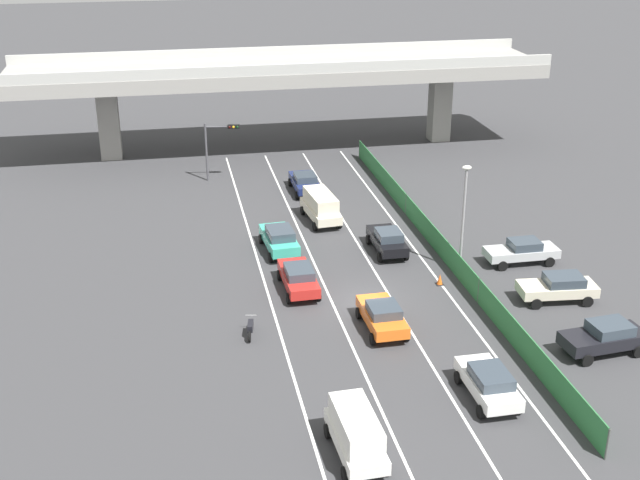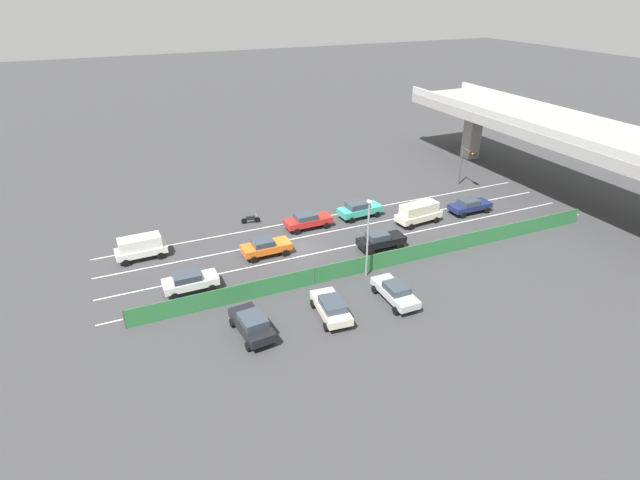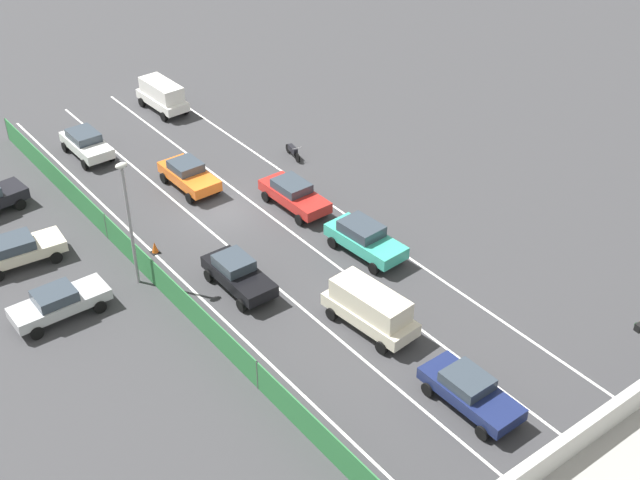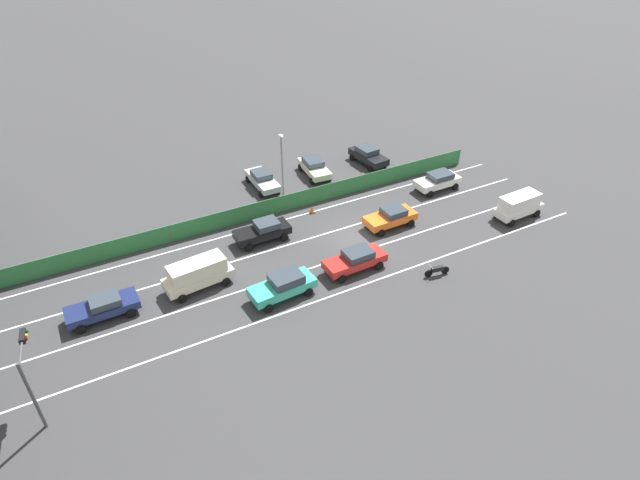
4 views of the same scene
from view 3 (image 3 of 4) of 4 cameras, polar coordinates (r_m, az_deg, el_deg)
ground_plane at (r=49.11m, az=-6.40°, el=1.97°), size 300.00×300.00×0.00m
lane_line_left_edge at (r=47.64m, az=2.69°, el=1.05°), size 0.14×47.69×0.01m
lane_line_mid_left at (r=45.82m, az=-0.67°, el=-0.40°), size 0.14×47.69×0.01m
lane_line_mid_right at (r=44.21m, az=-4.29°, el=-1.97°), size 0.14×47.69×0.01m
lane_line_right_edge at (r=42.83m, az=-8.17°, el=-3.64°), size 0.14×47.69×0.01m
green_fence at (r=41.91m, az=-9.76°, el=-3.46°), size 0.10×43.79×1.54m
car_van_cream at (r=39.77m, az=3.36°, el=-4.48°), size 2.38×4.96×2.14m
car_sedan_white at (r=55.97m, az=-15.34°, el=6.27°), size 2.04×4.29×1.61m
car_sedan_red at (r=48.66m, az=-1.75°, el=3.09°), size 2.06×4.73×1.60m
car_taxi_orange at (r=51.16m, az=-8.77°, el=4.35°), size 2.11×4.38×1.60m
car_sedan_black at (r=42.51m, az=-5.50°, el=-2.23°), size 1.97×4.42×1.65m
car_sedan_navy at (r=36.65m, az=9.97°, el=-9.87°), size 2.09×4.63×1.54m
car_van_white at (r=60.77m, az=-10.49°, el=9.53°), size 2.07×4.42×2.09m
car_taxi_teal at (r=44.83m, az=2.99°, el=0.13°), size 2.30×4.72×1.72m
motorcycle at (r=54.04m, az=-1.82°, el=5.96°), size 0.63×1.94×0.93m
parked_sedan_cream at (r=46.68m, az=-19.49°, el=-0.59°), size 4.58×2.37×1.59m
parked_wagon_silver at (r=42.42m, az=-17.04°, el=-3.97°), size 4.65×1.95×1.56m
street_lamp at (r=41.89m, az=-12.68°, el=1.85°), size 0.60×0.36×6.86m
traffic_cone at (r=46.00m, az=-10.97°, el=-0.51°), size 0.47×0.47×0.66m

